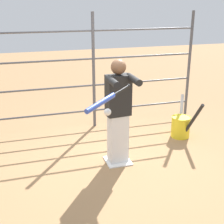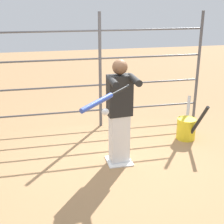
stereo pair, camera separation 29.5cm
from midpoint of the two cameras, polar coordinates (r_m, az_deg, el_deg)
name	(u,v)px [view 1 (the left image)]	position (r m, az deg, el deg)	size (l,w,h in m)	color
ground_plane	(118,161)	(5.19, -0.58, -9.02)	(24.00, 24.00, 0.00)	#9E754C
home_plate	(118,161)	(5.18, -0.58, -8.92)	(0.40, 0.40, 0.02)	white
fence_backstop	(94,72)	(6.24, -4.74, 7.27)	(4.30, 0.06, 2.30)	#4C4C51
batter	(119,109)	(4.80, -0.56, 0.46)	(0.43, 0.59, 1.69)	silver
baseball_bat_swinging	(104,101)	(3.84, -3.61, 2.06)	(0.76, 0.62, 0.16)	black
softball_in_flight	(108,112)	(4.05, -2.90, -0.03)	(0.10, 0.10, 0.10)	white
bat_bucket	(181,126)	(6.09, 11.19, -2.50)	(0.42, 0.92, 0.81)	yellow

